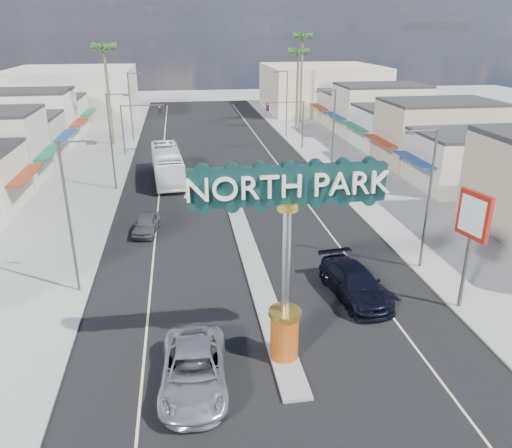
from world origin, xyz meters
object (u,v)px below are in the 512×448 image
object	(u,v)px
streetlight_r_far	(286,100)
suv_right	(355,283)
streetlight_r_near	(427,193)
streetlight_l_near	(71,211)
streetlight_l_mid	(112,137)
streetlight_r_mid	(332,130)
bank_pylon_sign	(473,222)
traffic_signal_right	(289,116)
traffic_signal_left	(137,119)
gateway_sign	(287,243)
car_parked_left	(146,224)
palm_right_mid	(298,56)
city_bus	(167,164)
suv_left	(194,370)
palm_left_far	(104,53)
streetlight_l_far	(131,103)
palm_right_far	(303,42)

from	to	relation	value
streetlight_r_far	suv_right	bearing A→B (deg)	-96.70
streetlight_r_near	streetlight_l_near	bearing A→B (deg)	180.00
streetlight_l_mid	streetlight_r_mid	world-z (taller)	same
bank_pylon_sign	traffic_signal_right	bearing A→B (deg)	78.76
streetlight_l_near	traffic_signal_left	bearing A→B (deg)	87.90
gateway_sign	streetlight_l_near	world-z (taller)	gateway_sign
streetlight_l_mid	streetlight_l_near	bearing A→B (deg)	-90.00
car_parked_left	streetlight_l_near	bearing A→B (deg)	-102.99
traffic_signal_right	palm_right_mid	size ratio (longest dim) A/B	0.50
city_bus	streetlight_r_near	bearing A→B (deg)	-59.09
streetlight_r_mid	car_parked_left	world-z (taller)	streetlight_r_mid
streetlight_r_mid	palm_right_mid	xyz separation A→B (m)	(2.57, 26.00, 5.54)
traffic_signal_right	suv_left	xyz separation A→B (m)	(-13.41, -43.31, -3.43)
palm_left_far	palm_right_mid	bearing A→B (deg)	12.99
streetlight_l_far	car_parked_left	xyz separation A→B (m)	(3.30, -33.32, -4.38)
streetlight_l_near	palm_right_mid	size ratio (longest dim) A/B	0.74
palm_left_far	palm_right_mid	world-z (taller)	palm_left_far
suv_left	city_bus	bearing A→B (deg)	95.45
gateway_sign	streetlight_l_far	world-z (taller)	gateway_sign
streetlight_r_near	streetlight_r_far	size ratio (longest dim) A/B	1.00
streetlight_l_mid	streetlight_l_far	distance (m)	22.00
suv_right	bank_pylon_sign	bearing A→B (deg)	-28.01
suv_left	palm_left_far	bearing A→B (deg)	102.88
gateway_sign	streetlight_r_near	bearing A→B (deg)	37.55
traffic_signal_right	suv_right	distance (m)	37.33
suv_left	car_parked_left	xyz separation A→B (m)	(-2.91, 17.99, -0.15)
streetlight_l_near	streetlight_r_near	size ratio (longest dim) A/B	1.00
streetlight_l_near	palm_right_far	bearing A→B (deg)	63.94
palm_right_far	streetlight_r_mid	bearing A→B (deg)	-98.12
palm_right_far	streetlight_l_near	bearing A→B (deg)	-116.06
gateway_sign	palm_right_mid	distance (m)	55.76
traffic_signal_right	streetlight_l_far	bearing A→B (deg)	157.80
car_parked_left	bank_pylon_sign	size ratio (longest dim) A/B	0.62
streetlight_r_far	palm_left_far	bearing A→B (deg)	-175.12
streetlight_l_near	palm_right_mid	distance (m)	51.92
palm_left_far	bank_pylon_sign	xyz separation A→B (m)	(23.49, -44.99, -6.40)
palm_right_mid	streetlight_l_far	bearing A→B (deg)	-170.31
streetlight_l_far	city_bus	size ratio (longest dim) A/B	0.79
streetlight_l_far	streetlight_r_near	bearing A→B (deg)	-63.58
city_bus	streetlight_l_near	bearing A→B (deg)	-106.07
streetlight_l_far	streetlight_r_near	size ratio (longest dim) A/B	1.00
streetlight_r_near	streetlight_r_mid	bearing A→B (deg)	90.00
traffic_signal_left	streetlight_l_far	distance (m)	8.14
streetlight_l_near	palm_right_far	world-z (taller)	palm_right_far
traffic_signal_right	city_bus	world-z (taller)	traffic_signal_right
streetlight_l_near	streetlight_l_far	world-z (taller)	same
gateway_sign	streetlight_r_near	xyz separation A→B (m)	(10.43, 8.02, -0.86)
streetlight_l_mid	streetlight_r_near	world-z (taller)	same
streetlight_l_mid	suv_right	world-z (taller)	streetlight_l_mid
streetlight_r_far	palm_right_mid	xyz separation A→B (m)	(2.57, 4.00, 5.54)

